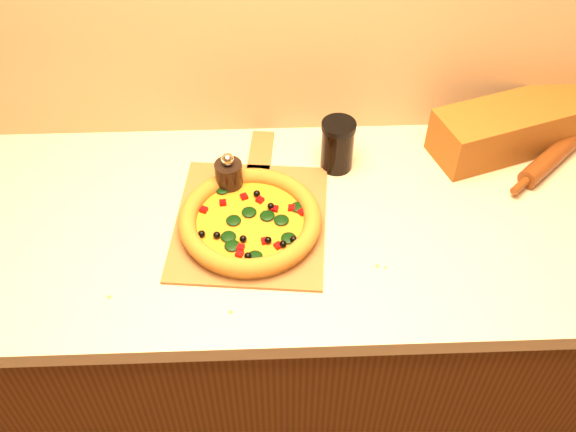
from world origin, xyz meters
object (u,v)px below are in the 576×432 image
Objects in this scene: pizza_peel at (251,217)px; dark_jar at (337,145)px; rolling_pin at (552,157)px; pizza at (250,220)px; pepper_grinder at (229,177)px.

pizza_peel is 0.28m from dark_jar.
pizza is at bearing -165.61° from rolling_pin.
pepper_grinder is 0.44× the size of rolling_pin.
dark_jar is at bearing 18.26° from pepper_grinder.
pepper_grinder is at bearing 126.68° from pizza_peel.
pizza is 2.64× the size of pepper_grinder.
dark_jar is at bearing 44.16° from pizza.
rolling_pin is at bearing -1.58° from dark_jar.
pizza_peel is at bearing 87.53° from pizza.
dark_jar is (0.26, 0.09, 0.02)m from pepper_grinder.
dark_jar is (-0.53, 0.01, 0.04)m from rolling_pin.
rolling_pin is 2.04× the size of dark_jar.
rolling_pin is at bearing 14.39° from pizza.
rolling_pin is at bearing 17.74° from pizza_peel.
pepper_grinder is at bearing 112.12° from pizza.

